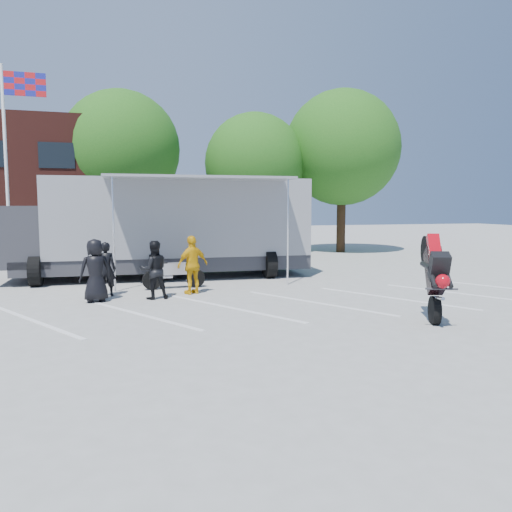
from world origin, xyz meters
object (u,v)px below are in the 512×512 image
tree_right (342,148)px  stunt_bike_rider (427,317)px  spectator_leather_b (106,269)px  spectator_leather_c (154,270)px  flagpole (12,143)px  transporter_truck (168,277)px  tree_mid (255,163)px  parked_motorcycle (174,289)px  spectator_leather_a (95,270)px  tree_left (121,150)px  spectator_hivis (193,265)px

tree_right → stunt_bike_rider: tree_right is taller
spectator_leather_b → spectator_leather_c: 1.58m
flagpole → transporter_truck: flagpole is taller
tree_mid → parked_motorcycle: (-5.83, -10.50, -4.94)m
spectator_leather_b → tree_right: bearing=-126.8°
tree_mid → stunt_bike_rider: (-0.58, -16.38, -4.94)m
spectator_leather_a → spectator_leather_b: bearing=-120.9°
spectator_leather_c → tree_mid: bearing=-123.1°
flagpole → tree_left: (4.24, 6.00, 0.51)m
spectator_leather_a → stunt_bike_rider: bearing=137.4°
tree_left → parked_motorcycle: tree_left is taller
transporter_truck → spectator_hivis: size_ratio=6.47×
flagpole → spectator_hivis: bearing=-48.7°
stunt_bike_rider → spectator_leather_b: spectator_leather_b is taller
tree_left → transporter_truck: (1.27, -8.87, -5.57)m
spectator_leather_a → tree_right: bearing=-151.9°
tree_left → transporter_truck: size_ratio=0.76×
parked_motorcycle → tree_right: bearing=-50.6°
spectator_leather_b → tree_mid: bearing=-111.7°
flagpole → stunt_bike_rider: (10.67, -11.38, -5.05)m
flagpole → spectator_leather_b: size_ratio=4.99×
flagpole → transporter_truck: (5.51, -2.87, -5.05)m
spectator_leather_c → flagpole: bearing=-61.4°
flagpole → spectator_leather_c: size_ratio=4.80×
spectator_leather_c → spectator_leather_a: bearing=-5.2°
spectator_leather_a → spectator_leather_c: size_ratio=1.05×
spectator_leather_a → spectator_leather_c: spectator_leather_a is taller
transporter_truck → parked_motorcycle: transporter_truck is taller
tree_left → spectator_hivis: (1.58, -12.63, -4.68)m
tree_mid → transporter_truck: 10.92m
tree_right → spectator_leather_c: (-11.61, -11.61, -5.04)m
flagpole → tree_right: size_ratio=0.88×
tree_mid → stunt_bike_rider: bearing=-92.0°
tree_right → stunt_bike_rider: 17.83m
tree_right → spectator_leather_b: size_ratio=5.69×
transporter_truck → parked_motorcycle: bearing=-89.5°
spectator_leather_b → spectator_hivis: 2.53m
stunt_bike_rider → spectator_hivis: 6.84m
spectator_leather_a → spectator_hivis: 2.82m
spectator_leather_a → parked_motorcycle: bearing=-159.1°
tree_mid → spectator_leather_c: (-6.61, -12.11, -4.11)m
tree_mid → tree_right: size_ratio=0.84×
tree_right → spectator_leather_c: tree_right is taller
parked_motorcycle → transporter_truck: bearing=-5.5°
spectator_leather_c → transporter_truck: bearing=-106.2°
flagpole → spectator_leather_b: bearing=-61.8°
transporter_truck → spectator_leather_a: size_ratio=6.51×
spectator_leather_c → spectator_hivis: spectator_hivis is taller
flagpole → tree_left: size_ratio=0.93×
tree_mid → spectator_leather_a: tree_mid is taller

